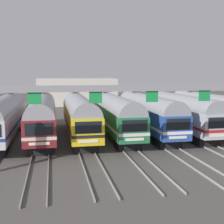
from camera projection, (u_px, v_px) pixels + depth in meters
The scene contains 11 objects.
ground_plane at pixel (114, 135), 35.17m from camera, with size 160.00×160.00×0.00m, color #4C4944.
track_bed at pixel (94, 115), 51.69m from camera, with size 26.17×70.00×0.15m.
commuter_train_silver at pixel (4, 116), 32.41m from camera, with size 2.88×18.06×5.05m.
commuter_train_maroon at pixel (42, 115), 33.22m from camera, with size 2.88×18.06×5.05m.
commuter_train_yellow at pixel (79, 114), 34.02m from camera, with size 2.88×18.06×5.05m.
commuter_train_green at pixel (114, 113), 34.83m from camera, with size 2.88×18.06×5.05m.
commuter_train_blue at pixel (147, 112), 35.63m from camera, with size 2.88×18.06×5.05m.
commuter_train_stainless at pixel (179, 111), 36.43m from camera, with size 2.88×18.06×4.77m.
commuter_train_orange at pixel (210, 110), 37.24m from camera, with size 2.88×18.06×5.05m.
catenary_gantry at pixel (152, 99), 21.35m from camera, with size 29.91×0.44×6.97m.
maintenance_building at pixel (76, 91), 70.22m from camera, with size 18.04×10.00×6.08m, color beige.
Camera 1 is at (-7.04, -33.80, 7.27)m, focal length 47.46 mm.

